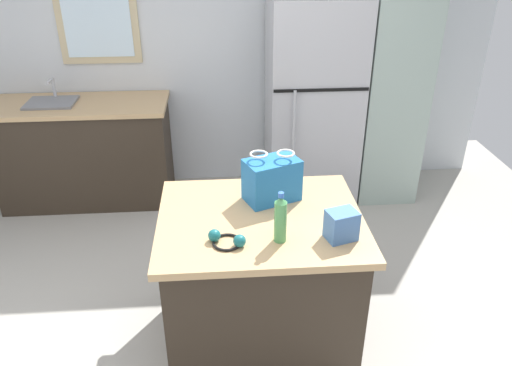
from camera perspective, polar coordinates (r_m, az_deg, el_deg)
name	(u,v)px	position (r m, az deg, el deg)	size (l,w,h in m)	color
ground	(228,350)	(3.17, -3.25, -18.54)	(5.98, 5.98, 0.00)	#ADA89E
back_wall	(215,34)	(4.60, -4.76, 16.59)	(4.99, 0.13, 2.79)	silver
kitchen_island	(260,279)	(2.96, 0.46, -10.97)	(1.11, 0.92, 0.86)	#33281E
refrigerator	(312,102)	(4.42, 6.47, 9.16)	(0.78, 0.69, 1.77)	#B7B7BC
tall_cabinet	(390,82)	(4.54, 15.10, 11.05)	(0.53, 0.62, 2.09)	#9EB2A8
sink_counter	(85,151)	(4.68, -18.91, 3.44)	(1.49, 0.62, 1.10)	#33281E
shopping_bag	(272,180)	(2.82, 1.79, 0.40)	(0.35, 0.28, 0.29)	#236BAD
small_box	(341,225)	(2.53, 9.70, -4.77)	(0.15, 0.11, 0.16)	#4775B7
bottle	(280,219)	(2.46, 2.77, -4.15)	(0.06, 0.06, 0.27)	#4C9956
ear_defenders	(227,240)	(2.49, -3.38, -6.49)	(0.20, 0.20, 0.06)	black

